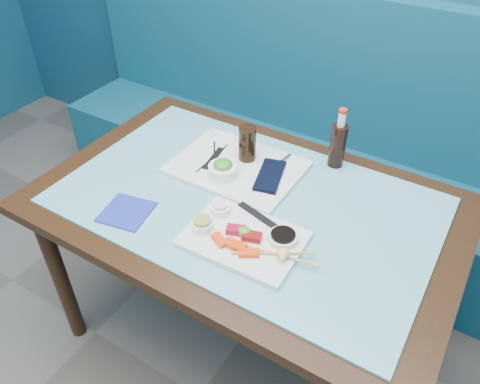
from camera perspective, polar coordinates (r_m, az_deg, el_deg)
The scene contains 34 objects.
booth_bench at distance 2.40m, azimuth 11.05°, elevation 3.06°, with size 3.00×0.56×1.17m.
dining_table at distance 1.62m, azimuth 0.71°, elevation -3.36°, with size 1.40×0.90×0.75m.
glass_top at distance 1.56m, azimuth 0.74°, elevation -0.99°, with size 1.22×0.76×0.01m, color #5DAABA.
sashimi_plate at distance 1.41m, azimuth 0.46°, elevation -5.75°, with size 0.35×0.25×0.02m, color silver.
salmon_left at distance 1.38m, azimuth -2.51°, elevation -5.88°, with size 0.06×0.03×0.01m, color #F04009.
salmon_mid at distance 1.36m, azimuth -0.63°, elevation -6.50°, with size 0.07×0.03×0.02m, color #F63309.
salmon_right at distance 1.34m, azimuth 1.08°, elevation -7.45°, with size 0.06×0.03×0.01m, color #FF3A0A.
tuna_left at distance 1.41m, azimuth -0.48°, elevation -4.65°, with size 0.06×0.04×0.02m, color maroon.
tuna_right at distance 1.39m, azimuth 1.46°, elevation -5.47°, with size 0.06×0.04×0.02m, color maroon.
seaweed_garnish at distance 1.40m, azimuth 0.50°, elevation -4.82°, with size 0.04×0.04×0.02m, color #3E8D20.
ramekin_wasabi at distance 1.42m, azimuth -4.59°, elevation -4.07°, with size 0.07×0.07×0.03m, color white.
wasabi_fill at distance 1.41m, azimuth -4.63°, elevation -3.49°, with size 0.05×0.05×0.01m, color olive.
ramekin_ginger at distance 1.47m, azimuth -2.42°, elevation -2.15°, with size 0.06×0.06×0.02m, color white.
ginger_fill at distance 1.46m, azimuth -2.44°, elevation -1.64°, with size 0.05×0.05×0.01m, color beige.
soy_dish at distance 1.39m, azimuth 5.26°, elevation -5.56°, with size 0.09×0.09×0.02m, color silver.
soy_fill at distance 1.38m, azimuth 5.29°, elevation -5.19°, with size 0.07×0.07×0.01m, color black.
lemon_wedge at distance 1.32m, azimuth 5.22°, elevation -7.93°, with size 0.04×0.04×0.03m, color #EBD76F.
chopstick_sleeve at distance 1.47m, azimuth 2.09°, elevation -2.77°, with size 0.15×0.02×0.00m, color black.
wooden_chopstick_a at distance 1.35m, azimuth 4.15°, elevation -7.44°, with size 0.01×0.01×0.24m, color tan.
wooden_chopstick_b at distance 1.35m, azimuth 4.53°, elevation -7.59°, with size 0.01×0.01×0.25m, color tan.
serving_tray at distance 1.69m, azimuth -0.38°, elevation 3.03°, with size 0.45×0.34×0.02m, color silver.
paper_placemat at distance 1.68m, azimuth -0.38°, elevation 3.29°, with size 0.38×0.27×0.00m, color silver.
seaweed_bowl at distance 1.62m, azimuth -2.09°, elevation 2.63°, with size 0.10×0.10×0.04m, color white.
seaweed_salad at distance 1.61m, azimuth -2.11°, elevation 3.36°, with size 0.07×0.07×0.03m, color #299121.
cola_glass at distance 1.68m, azimuth 0.89°, elevation 5.90°, with size 0.06×0.06×0.13m, color black.
navy_pouch at distance 1.62m, azimuth 3.67°, elevation 2.00°, with size 0.08×0.18×0.01m, color black.
fork at distance 1.70m, azimuth 5.19°, elevation 3.83°, with size 0.01×0.01×0.10m, color silver.
black_chopstick_a at distance 1.72m, azimuth -3.37°, elevation 4.17°, with size 0.01×0.01×0.20m, color black.
black_chopstick_b at distance 1.71m, azimuth -3.15°, elevation 4.10°, with size 0.01×0.01×0.22m, color black.
tray_sleeve at distance 1.72m, azimuth -3.26°, elevation 4.11°, with size 0.02×0.15×0.00m, color black.
cola_bottle_body at distance 1.71m, azimuth 11.82°, elevation 5.55°, with size 0.06×0.06×0.16m, color black.
cola_bottle_neck at distance 1.65m, azimuth 12.31°, elevation 8.66°, with size 0.03×0.03×0.05m, color white.
cola_bottle_cap at distance 1.63m, azimuth 12.46°, elevation 9.63°, with size 0.03×0.03×0.01m, color red.
blue_napkin at distance 1.55m, azimuth -13.67°, elevation -2.37°, with size 0.15×0.15×0.01m, color #1B2A98.
Camera 1 is at (0.61, 0.42, 1.76)m, focal length 35.00 mm.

